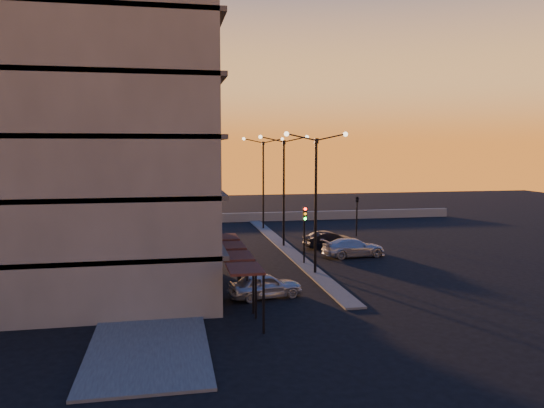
{
  "coord_description": "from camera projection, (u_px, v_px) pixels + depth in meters",
  "views": [
    {
      "loc": [
        -9.49,
        -33.71,
        8.48
      ],
      "look_at": [
        -1.85,
        5.67,
        4.19
      ],
      "focal_mm": 35.0,
      "sensor_mm": 36.0,
      "label": 1
    }
  ],
  "objects": [
    {
      "name": "car_hatchback",
      "position": [
        265.0,
        285.0,
        29.97
      ],
      "size": [
        4.42,
        2.38,
        1.43
      ],
      "primitive_type": "imported",
      "rotation": [
        0.0,
        0.0,
        1.74
      ],
      "color": "#B4B8BD",
      "rests_on": "ground"
    },
    {
      "name": "streetlamp_near",
      "position": [
        316.0,
        191.0,
        35.01
      ],
      "size": [
        4.32,
        0.32,
        9.51
      ],
      "color": "black",
      "rests_on": "ground"
    },
    {
      "name": "car_sedan",
      "position": [
        329.0,
        240.0,
        44.73
      ],
      "size": [
        4.46,
        2.13,
        1.41
      ],
      "primitive_type": "imported",
      "rotation": [
        0.0,
        0.0,
        1.73
      ],
      "color": "black",
      "rests_on": "ground"
    },
    {
      "name": "median",
      "position": [
        284.0,
        246.0,
        45.36
      ],
      "size": [
        1.2,
        36.0,
        0.12
      ],
      "primitive_type": "cube",
      "color": "#464644",
      "rests_on": "ground"
    },
    {
      "name": "ground",
      "position": [
        315.0,
        274.0,
        35.61
      ],
      "size": [
        120.0,
        120.0,
        0.0
      ],
      "primitive_type": "plane",
      "color": "black",
      "rests_on": "ground"
    },
    {
      "name": "parapet",
      "position": [
        271.0,
        217.0,
        61.31
      ],
      "size": [
        44.0,
        0.5,
        1.0
      ],
      "primitive_type": "cube",
      "color": "slate",
      "rests_on": "ground"
    },
    {
      "name": "streetlamp_far",
      "position": [
        263.0,
        176.0,
        54.53
      ],
      "size": [
        4.32,
        0.32,
        9.51
      ],
      "color": "black",
      "rests_on": "ground"
    },
    {
      "name": "traffic_light_main",
      "position": [
        305.0,
        225.0,
        38.1
      ],
      "size": [
        0.28,
        0.44,
        4.25
      ],
      "color": "black",
      "rests_on": "ground"
    },
    {
      "name": "streetlamp_mid",
      "position": [
        284.0,
        182.0,
        44.77
      ],
      "size": [
        4.32,
        0.32,
        9.51
      ],
      "color": "black",
      "rests_on": "ground"
    },
    {
      "name": "signal_east_b",
      "position": [
        357.0,
        200.0,
        54.64
      ],
      "size": [
        0.42,
        1.99,
        3.6
      ],
      "color": "black",
      "rests_on": "ground"
    },
    {
      "name": "building",
      "position": [
        91.0,
        90.0,
        31.72
      ],
      "size": [
        14.35,
        17.08,
        25.0
      ],
      "color": "#66635A",
      "rests_on": "ground"
    },
    {
      "name": "car_wagon",
      "position": [
        354.0,
        247.0,
        41.27
      ],
      "size": [
        5.13,
        2.47,
        1.44
      ],
      "primitive_type": "imported",
      "rotation": [
        0.0,
        0.0,
        1.66
      ],
      "color": "#BABCC2",
      "rests_on": "ground"
    },
    {
      "name": "signal_east_a",
      "position": [
        357.0,
        216.0,
        50.58
      ],
      "size": [
        0.13,
        0.16,
        3.6
      ],
      "color": "black",
      "rests_on": "ground"
    },
    {
      "name": "sidewalk_west",
      "position": [
        157.0,
        267.0,
        37.52
      ],
      "size": [
        5.0,
        40.0,
        0.12
      ],
      "primitive_type": "cube",
      "color": "#464644",
      "rests_on": "ground"
    }
  ]
}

